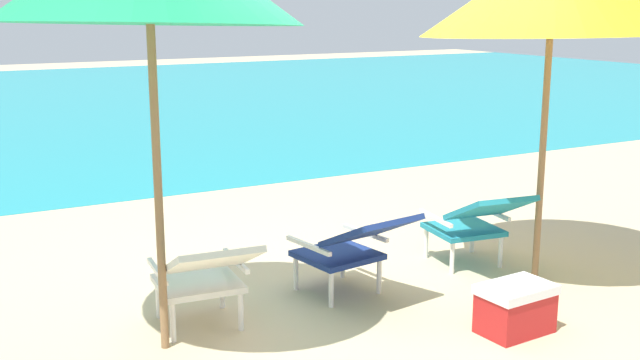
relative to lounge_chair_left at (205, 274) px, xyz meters
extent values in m
plane|color=#CCB78E|center=(1.18, 4.28, -0.40)|extent=(40.00, 40.00, 0.00)
cube|color=teal|center=(1.18, 12.64, -0.40)|extent=(40.00, 18.00, 0.01)
cube|color=silver|center=(0.02, 0.17, -0.12)|extent=(0.56, 0.55, 0.04)
cube|color=silver|center=(-0.02, -0.19, 0.15)|extent=(0.56, 0.56, 0.27)
cylinder|color=white|center=(-0.18, 0.40, -0.27)|extent=(0.04, 0.04, 0.26)
cylinder|color=white|center=(0.25, 0.36, -0.27)|extent=(0.04, 0.04, 0.26)
cylinder|color=white|center=(-0.22, -0.02, -0.27)|extent=(0.04, 0.04, 0.26)
cylinder|color=white|center=(0.22, -0.06, -0.27)|extent=(0.04, 0.04, 0.26)
cube|color=white|center=(-0.24, 0.20, 0.00)|extent=(0.08, 0.50, 0.03)
cube|color=white|center=(0.27, 0.15, 0.00)|extent=(0.08, 0.50, 0.03)
cube|color=navy|center=(1.11, 0.25, -0.12)|extent=(0.59, 0.57, 0.04)
cube|color=navy|center=(1.16, -0.11, 0.15)|extent=(0.59, 0.59, 0.27)
cylinder|color=white|center=(0.86, 0.42, -0.27)|extent=(0.04, 0.04, 0.26)
cylinder|color=white|center=(1.29, 0.49, -0.27)|extent=(0.04, 0.04, 0.26)
cylinder|color=white|center=(0.92, 0.01, -0.27)|extent=(0.04, 0.04, 0.26)
cylinder|color=white|center=(1.35, 0.07, -0.27)|extent=(0.04, 0.04, 0.26)
cube|color=white|center=(0.85, 0.21, 0.00)|extent=(0.10, 0.50, 0.03)
cube|color=white|center=(1.36, 0.29, 0.00)|extent=(0.10, 0.50, 0.03)
cube|color=teal|center=(2.32, 0.33, -0.12)|extent=(0.58, 0.57, 0.04)
cube|color=teal|center=(2.27, -0.03, 0.15)|extent=(0.58, 0.58, 0.27)
cylinder|color=white|center=(2.13, 0.57, -0.27)|extent=(0.04, 0.04, 0.26)
cylinder|color=white|center=(2.57, 0.51, -0.27)|extent=(0.04, 0.04, 0.26)
cylinder|color=white|center=(2.08, 0.15, -0.27)|extent=(0.04, 0.04, 0.26)
cylinder|color=white|center=(2.51, 0.09, -0.27)|extent=(0.04, 0.04, 0.26)
cube|color=white|center=(2.07, 0.36, 0.00)|extent=(0.10, 0.50, 0.03)
cube|color=white|center=(2.58, 0.29, 0.00)|extent=(0.10, 0.50, 0.03)
cylinder|color=olive|center=(-0.29, -0.07, 0.58)|extent=(0.05, 0.05, 1.98)
cylinder|color=olive|center=(2.58, -0.22, 0.53)|extent=(0.05, 0.05, 1.87)
cube|color=red|center=(1.74, -0.92, -0.27)|extent=(0.47, 0.33, 0.26)
cube|color=white|center=(1.74, -0.92, -0.11)|extent=(0.49, 0.35, 0.06)
camera|label=1|loc=(-1.61, -4.44, 1.66)|focal=44.13mm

